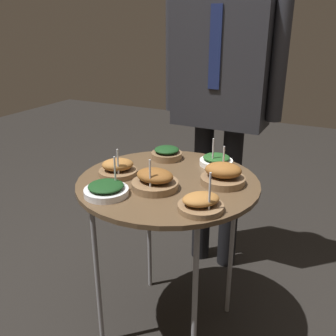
# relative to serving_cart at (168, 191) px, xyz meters

# --- Properties ---
(ground_plane) EXTENTS (8.00, 8.00, 0.00)m
(ground_plane) POSITION_rel_serving_cart_xyz_m (0.00, 0.00, -0.68)
(ground_plane) COLOR black
(serving_cart) EXTENTS (0.71, 0.71, 0.73)m
(serving_cart) POSITION_rel_serving_cart_xyz_m (0.00, 0.00, 0.00)
(serving_cart) COLOR brown
(serving_cart) RESTS_ON ground_plane
(bowl_spinach_mid_left) EXTENTS (0.14, 0.14, 0.06)m
(bowl_spinach_mid_left) POSITION_rel_serving_cart_xyz_m (-0.11, 0.22, 0.07)
(bowl_spinach_mid_left) COLOR brown
(bowl_spinach_mid_left) RESTS_ON serving_cart
(bowl_roast_back_left) EXTENTS (0.17, 0.17, 0.13)m
(bowl_roast_back_left) POSITION_rel_serving_cart_xyz_m (-0.01, -0.09, 0.08)
(bowl_roast_back_left) COLOR brown
(bowl_roast_back_left) RESTS_ON serving_cart
(bowl_roast_center) EXTENTS (0.16, 0.15, 0.12)m
(bowl_roast_center) POSITION_rel_serving_cart_xyz_m (-0.20, -0.04, 0.08)
(bowl_roast_center) COLOR brown
(bowl_roast_center) RESTS_ON serving_cart
(bowl_spinach_front_center) EXTENTS (0.14, 0.14, 0.13)m
(bowl_spinach_front_center) POSITION_rel_serving_cart_xyz_m (0.11, 0.24, 0.07)
(bowl_spinach_front_center) COLOR white
(bowl_spinach_front_center) RESTS_ON serving_cart
(bowl_roast_near_rim) EXTENTS (0.17, 0.17, 0.13)m
(bowl_roast_near_rim) POSITION_rel_serving_cart_xyz_m (0.20, 0.06, 0.08)
(bowl_roast_near_rim) COLOR brown
(bowl_roast_near_rim) RESTS_ON serving_cart
(bowl_spinach_front_left) EXTENTS (0.16, 0.16, 0.13)m
(bowl_spinach_front_left) POSITION_rel_serving_cart_xyz_m (-0.14, -0.22, 0.07)
(bowl_spinach_front_left) COLOR silver
(bowl_spinach_front_left) RESTS_ON serving_cart
(bowl_roast_back_right) EXTENTS (0.15, 0.15, 0.15)m
(bowl_roast_back_right) POSITION_rel_serving_cart_xyz_m (0.21, -0.17, 0.07)
(bowl_roast_back_right) COLOR brown
(bowl_roast_back_right) RESTS_ON serving_cart
(waiter_figure) EXTENTS (0.61, 0.23, 1.65)m
(waiter_figure) POSITION_rel_serving_cart_xyz_m (-0.00, 0.59, 0.36)
(waiter_figure) COLOR black
(waiter_figure) RESTS_ON ground_plane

